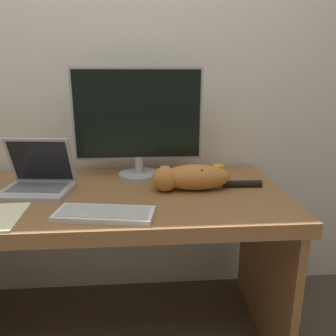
{
  "coord_description": "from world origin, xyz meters",
  "views": [
    {
      "loc": [
        0.18,
        -1.01,
        1.27
      ],
      "look_at": [
        0.28,
        0.34,
        0.88
      ],
      "focal_mm": 35.0,
      "sensor_mm": 36.0,
      "label": 1
    }
  ],
  "objects_px": {
    "external_keyboard": "(104,214)",
    "laptop": "(38,181)",
    "monitor": "(138,121)",
    "cat": "(190,177)"
  },
  "relations": [
    {
      "from": "laptop",
      "to": "cat",
      "type": "xyz_separation_m",
      "value": [
        0.68,
        -0.03,
        0.01
      ]
    },
    {
      "from": "monitor",
      "to": "external_keyboard",
      "type": "xyz_separation_m",
      "value": [
        -0.12,
        -0.49,
        -0.27
      ]
    },
    {
      "from": "laptop",
      "to": "cat",
      "type": "relative_size",
      "value": 0.62
    },
    {
      "from": "laptop",
      "to": "monitor",
      "type": "bearing_deg",
      "value": 29.62
    },
    {
      "from": "external_keyboard",
      "to": "cat",
      "type": "height_order",
      "value": "cat"
    },
    {
      "from": "monitor",
      "to": "laptop",
      "type": "height_order",
      "value": "monitor"
    },
    {
      "from": "monitor",
      "to": "external_keyboard",
      "type": "relative_size",
      "value": 1.67
    },
    {
      "from": "laptop",
      "to": "external_keyboard",
      "type": "distance_m",
      "value": 0.45
    },
    {
      "from": "monitor",
      "to": "laptop",
      "type": "distance_m",
      "value": 0.54
    },
    {
      "from": "external_keyboard",
      "to": "laptop",
      "type": "bearing_deg",
      "value": 146.66
    }
  ]
}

